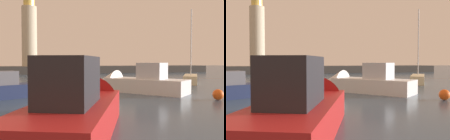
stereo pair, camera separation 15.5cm
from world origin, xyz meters
TOP-DOWN VIEW (x-y plane):
  - ground_plane at (0.00, 26.97)m, footprint 220.00×220.00m
  - breakwater at (0.00, 53.94)m, footprint 71.71×6.80m
  - lighthouse at (-5.03, 53.94)m, footprint 3.04×3.04m
  - motorboat_0 at (-1.91, 8.79)m, footprint 5.84×9.39m
  - motorboat_1 at (4.24, 19.04)m, footprint 7.23×8.13m
  - motorboat_2 at (-4.26, 18.69)m, footprint 7.07×4.36m
  - sailboat_moored at (14.11, 25.02)m, footprint 4.95×6.11m
  - mooring_buoy at (8.04, 12.98)m, footprint 0.73×0.73m

SIDE VIEW (x-z plane):
  - ground_plane at x=0.00m, z-range 0.00..0.00m
  - mooring_buoy at x=8.04m, z-range 0.00..0.73m
  - sailboat_moored at x=14.11m, z-range -3.94..5.03m
  - motorboat_2 at x=-4.26m, z-range -0.49..1.75m
  - motorboat_1 at x=4.24m, z-range -0.76..2.28m
  - breakwater at x=0.00m, z-range 0.00..1.58m
  - motorboat_0 at x=-1.91m, z-range -0.83..2.50m
  - lighthouse at x=-5.03m, z-range 1.17..16.34m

